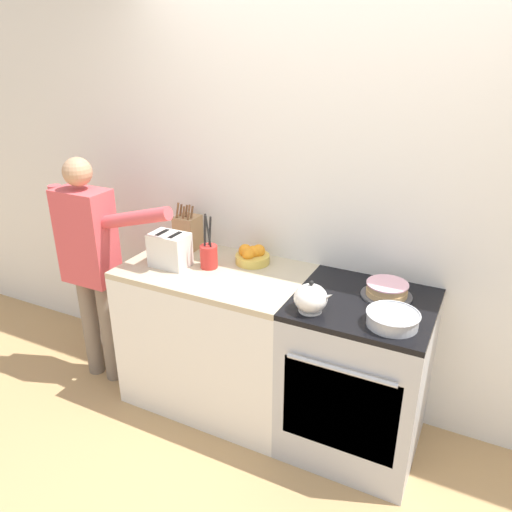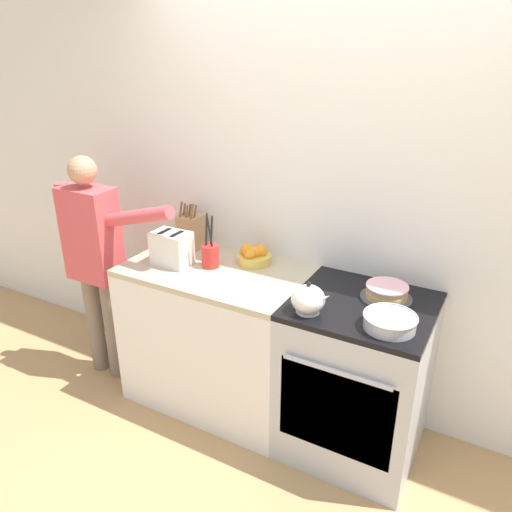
# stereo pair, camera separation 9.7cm
# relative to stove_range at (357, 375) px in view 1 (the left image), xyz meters

# --- Properties ---
(ground_plane) EXTENTS (16.00, 16.00, 0.00)m
(ground_plane) POSITION_rel_stove_range_xyz_m (-0.27, -0.33, -0.46)
(ground_plane) COLOR tan
(wall_back) EXTENTS (8.00, 0.04, 2.60)m
(wall_back) POSITION_rel_stove_range_xyz_m (-0.27, 0.35, 0.84)
(wall_back) COLOR silver
(wall_back) RESTS_ON ground_plane
(counter_cabinet) EXTENTS (1.06, 0.66, 0.91)m
(counter_cabinet) POSITION_rel_stove_range_xyz_m (-0.89, 0.00, -0.00)
(counter_cabinet) COLOR white
(counter_cabinet) RESTS_ON ground_plane
(stove_range) EXTENTS (0.71, 0.69, 0.91)m
(stove_range) POSITION_rel_stove_range_xyz_m (0.00, 0.00, 0.00)
(stove_range) COLOR #B7BABF
(stove_range) RESTS_ON ground_plane
(layer_cake) EXTENTS (0.26, 0.26, 0.08)m
(layer_cake) POSITION_rel_stove_range_xyz_m (0.09, 0.11, 0.49)
(layer_cake) COLOR #4C4C51
(layer_cake) RESTS_ON stove_range
(tea_kettle) EXTENTS (0.20, 0.17, 0.16)m
(tea_kettle) POSITION_rel_stove_range_xyz_m (-0.21, -0.21, 0.52)
(tea_kettle) COLOR white
(tea_kettle) RESTS_ON stove_range
(mixing_bowl) EXTENTS (0.25, 0.25, 0.07)m
(mixing_bowl) POSITION_rel_stove_range_xyz_m (0.18, -0.17, 0.49)
(mixing_bowl) COLOR #B7BABF
(mixing_bowl) RESTS_ON stove_range
(knife_block) EXTENTS (0.14, 0.14, 0.30)m
(knife_block) POSITION_rel_stove_range_xyz_m (-1.20, 0.20, 0.56)
(knife_block) COLOR tan
(knife_block) RESTS_ON counter_cabinet
(utensil_crock) EXTENTS (0.10, 0.10, 0.33)m
(utensil_crock) POSITION_rel_stove_range_xyz_m (-0.92, 0.01, 0.53)
(utensil_crock) COLOR red
(utensil_crock) RESTS_ON counter_cabinet
(fruit_bowl) EXTENTS (0.20, 0.20, 0.11)m
(fruit_bowl) POSITION_rel_stove_range_xyz_m (-0.73, 0.18, 0.50)
(fruit_bowl) COLOR gold
(fruit_bowl) RESTS_ON counter_cabinet
(toaster) EXTENTS (0.24, 0.15, 0.20)m
(toaster) POSITION_rel_stove_range_xyz_m (-1.14, -0.07, 0.55)
(toaster) COLOR silver
(toaster) RESTS_ON counter_cabinet
(person_baker) EXTENTS (0.89, 0.20, 1.51)m
(person_baker) POSITION_rel_stove_range_xyz_m (-1.70, -0.15, 0.44)
(person_baker) COLOR #7A6B5B
(person_baker) RESTS_ON ground_plane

